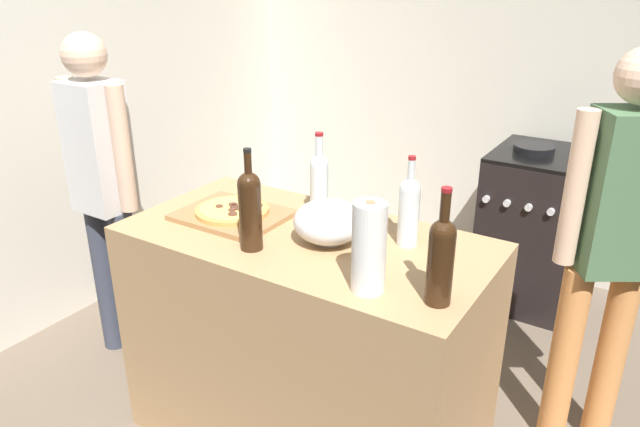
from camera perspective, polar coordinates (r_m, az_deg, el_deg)
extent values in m
cube|color=#6B5B4C|center=(3.08, 8.08, -14.10)|extent=(4.15, 3.24, 0.02)
cube|color=silver|center=(3.82, 18.18, 13.70)|extent=(4.15, 0.10, 2.60)
cube|color=silver|center=(3.64, -18.43, 13.28)|extent=(0.10, 3.24, 2.60)
cube|color=tan|center=(2.38, -1.32, -12.17)|extent=(1.34, 0.68, 0.92)
cube|color=#9E7247|center=(2.33, -8.33, -0.15)|extent=(0.40, 0.32, 0.02)
cylinder|color=tan|center=(2.32, -8.35, 0.28)|extent=(0.28, 0.28, 0.02)
cylinder|color=#EAC660|center=(2.32, -8.37, 0.54)|extent=(0.25, 0.25, 0.00)
cylinder|color=brown|center=(2.34, -8.28, 0.86)|extent=(0.03, 0.03, 0.01)
cylinder|color=brown|center=(2.32, -5.90, 0.78)|extent=(0.04, 0.04, 0.01)
cylinder|color=brown|center=(2.40, -7.55, 1.48)|extent=(0.03, 0.03, 0.01)
cylinder|color=brown|center=(2.33, -9.57, 0.69)|extent=(0.03, 0.03, 0.01)
cylinder|color=brown|center=(2.29, -8.35, 0.35)|extent=(0.03, 0.03, 0.01)
cylinder|color=brown|center=(2.25, -8.30, -0.05)|extent=(0.03, 0.03, 0.01)
cylinder|color=brown|center=(2.30, -7.65, 0.49)|extent=(0.03, 0.03, 0.01)
cylinder|color=brown|center=(2.31, -8.17, 0.65)|extent=(0.03, 0.03, 0.01)
cylinder|color=#B2B2B7|center=(2.10, 0.83, -2.61)|extent=(0.10, 0.10, 0.01)
ellipsoid|color=silver|center=(2.07, 0.84, -0.77)|extent=(0.25, 0.25, 0.15)
cylinder|color=white|center=(1.75, 4.67, -3.25)|extent=(0.10, 0.10, 0.28)
cylinder|color=#997551|center=(1.75, 4.68, -3.19)|extent=(0.03, 0.03, 0.28)
cylinder|color=#331E0F|center=(2.02, -6.64, -0.30)|extent=(0.08, 0.08, 0.24)
sphere|color=#331E0F|center=(1.98, -6.79, 2.83)|extent=(0.08, 0.08, 0.08)
cylinder|color=#331E0F|center=(1.96, -6.88, 4.64)|extent=(0.03, 0.03, 0.08)
cylinder|color=black|center=(1.95, -6.94, 6.00)|extent=(0.03, 0.03, 0.01)
cylinder|color=#331E0F|center=(1.72, 11.35, -5.14)|extent=(0.08, 0.08, 0.22)
sphere|color=#331E0F|center=(1.68, 11.63, -1.82)|extent=(0.08, 0.08, 0.08)
cylinder|color=#331E0F|center=(1.65, 11.82, 0.45)|extent=(0.03, 0.03, 0.10)
cylinder|color=maroon|center=(1.63, 11.97, 2.24)|extent=(0.03, 0.03, 0.01)
cylinder|color=silver|center=(2.07, 8.42, -0.34)|extent=(0.07, 0.07, 0.20)
sphere|color=silver|center=(2.03, 8.58, 2.31)|extent=(0.07, 0.07, 0.07)
cylinder|color=silver|center=(2.01, 8.68, 3.98)|extent=(0.02, 0.02, 0.08)
cylinder|color=maroon|center=(2.00, 8.76, 5.26)|extent=(0.03, 0.03, 0.01)
cylinder|color=silver|center=(2.29, -0.08, 2.29)|extent=(0.07, 0.07, 0.21)
sphere|color=silver|center=(2.26, -0.08, 4.76)|extent=(0.07, 0.07, 0.07)
cylinder|color=silver|center=(2.24, -0.08, 6.34)|extent=(0.03, 0.03, 0.09)
cylinder|color=maroon|center=(2.23, -0.08, 7.56)|extent=(0.03, 0.03, 0.01)
cube|color=black|center=(3.59, 19.94, -1.52)|extent=(0.55, 0.58, 0.87)
cube|color=black|center=(3.45, 20.91, 5.22)|extent=(0.55, 0.58, 0.02)
cylinder|color=silver|center=(3.28, 15.53, 1.33)|extent=(0.04, 0.02, 0.04)
cylinder|color=silver|center=(3.25, 17.36, 0.94)|extent=(0.04, 0.02, 0.04)
cylinder|color=silver|center=(3.23, 19.22, 0.55)|extent=(0.04, 0.02, 0.04)
cylinder|color=silver|center=(3.21, 21.11, 0.15)|extent=(0.04, 0.02, 0.04)
cylinder|color=silver|center=(3.19, 23.02, -0.26)|extent=(0.04, 0.02, 0.04)
cylinder|color=black|center=(3.43, 19.70, 5.83)|extent=(0.21, 0.21, 0.04)
cylinder|color=#383D4C|center=(3.16, -19.70, -5.77)|extent=(0.11, 0.11, 0.78)
cylinder|color=#383D4C|center=(3.03, -17.66, -6.69)|extent=(0.11, 0.11, 0.78)
cube|color=silver|center=(2.84, -20.40, 5.94)|extent=(0.24, 0.20, 0.58)
cylinder|color=beige|center=(2.97, -22.37, 6.61)|extent=(0.08, 0.08, 0.56)
cylinder|color=beige|center=(2.72, -18.32, 5.79)|extent=(0.08, 0.08, 0.56)
sphere|color=beige|center=(2.77, -21.54, 13.89)|extent=(0.19, 0.19, 0.19)
cylinder|color=#D88C4C|center=(2.67, 25.90, -12.24)|extent=(0.11, 0.11, 0.79)
cylinder|color=#D88C4C|center=(2.60, 22.20, -12.57)|extent=(0.11, 0.11, 0.79)
cube|color=#4C724C|center=(2.33, 26.72, 1.73)|extent=(0.30, 0.29, 0.59)
cylinder|color=beige|center=(2.26, 23.14, 2.14)|extent=(0.08, 0.08, 0.56)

